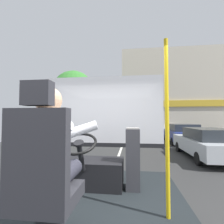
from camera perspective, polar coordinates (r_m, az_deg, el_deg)
ground at (r=10.74m, az=3.59°, el=-11.70°), size 18.00×44.00×0.06m
driver_seat at (r=1.49m, az=-22.74°, el=-21.01°), size 0.48×0.48×1.32m
bus_driver at (r=1.53m, az=-20.52°, el=-12.17°), size 0.75×0.58×0.85m
steering_console at (r=2.77m, az=-8.35°, el=-19.72°), size 1.10×0.99×0.85m
handrail_pole at (r=1.88m, az=18.59°, el=-4.75°), size 0.04×0.04×1.93m
fare_box at (r=2.57m, az=7.24°, el=-15.68°), size 0.21×0.23×0.92m
windshield_panel at (r=3.46m, az=-3.35°, el=-2.45°), size 2.50×0.08×1.48m
street_tree at (r=13.88m, az=-13.18°, el=6.77°), size 3.39×3.39×5.63m
shop_building at (r=19.49m, az=19.07°, el=5.49°), size 10.12×5.54×8.71m
parked_car_silver at (r=8.39m, az=30.16°, el=-9.19°), size 1.85×4.24×1.30m
parked_car_blue at (r=12.83m, az=22.98°, el=-6.76°), size 1.99×4.34×1.35m
parked_car_white at (r=18.10m, az=16.74°, el=-5.41°), size 2.00×4.22×1.43m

